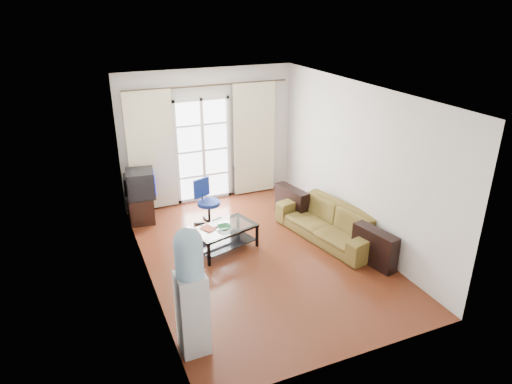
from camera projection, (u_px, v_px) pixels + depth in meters
floor at (259, 254)px, 7.59m from camera, size 5.20×5.20×0.00m
ceiling at (260, 91)px, 6.53m from camera, size 5.20×5.20×0.00m
wall_back at (209, 136)px, 9.26m from camera, size 3.60×0.02×2.70m
wall_front at (356, 261)px, 4.85m from camera, size 3.60×0.02×2.70m
wall_left at (142, 197)px, 6.41m from camera, size 0.02×5.20×2.70m
wall_right at (357, 164)px, 7.70m from camera, size 0.02×5.20×2.70m
french_door at (203, 150)px, 9.27m from camera, size 1.16×0.06×2.15m
curtain_rod at (208, 85)px, 8.77m from camera, size 3.30×0.04×0.04m
curtain_left at (151, 152)px, 8.79m from camera, size 0.90×0.07×2.35m
curtain_right at (254, 139)px, 9.56m from camera, size 0.90×0.07×2.35m
radiator at (247, 179)px, 9.86m from camera, size 0.64×0.12×0.64m
sofa at (329, 223)px, 7.99m from camera, size 2.39×1.64×0.60m
coffee_table at (224, 235)px, 7.63m from camera, size 1.17×0.86×0.42m
bowl at (224, 228)px, 7.49m from camera, size 0.30×0.30×0.06m
book at (204, 230)px, 7.44m from camera, size 0.36×0.37×0.02m
remote at (214, 228)px, 7.53m from camera, size 0.16×0.08×0.02m
tv_stand at (142, 207)px, 8.70m from camera, size 0.54×0.73×0.50m
crt_tv at (139, 184)px, 8.48m from camera, size 0.60×0.60×0.50m
task_chair at (208, 211)px, 8.53m from camera, size 0.77×0.77×0.87m
water_cooler at (191, 289)px, 5.20m from camera, size 0.36×0.34×1.65m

